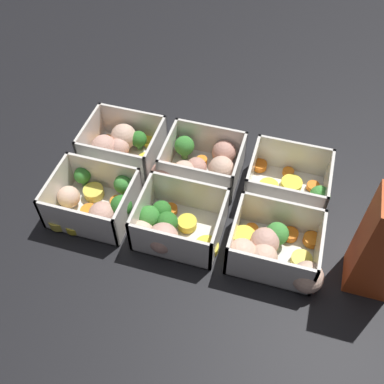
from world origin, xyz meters
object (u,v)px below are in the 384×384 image
at_px(container_near_center, 198,165).
at_px(container_near_right, 123,146).
at_px(container_far_left, 273,251).
at_px(container_far_center, 169,226).
at_px(container_near_left, 291,184).
at_px(container_far_right, 95,202).
at_px(juice_carton, 384,245).

bearing_deg(container_near_center, container_near_right, -2.43).
height_order(container_far_left, container_far_center, same).
bearing_deg(container_near_center, container_near_left, -178.33).
relative_size(container_near_center, container_far_left, 0.95).
bearing_deg(container_near_right, container_far_center, 133.40).
height_order(container_near_left, container_far_right, same).
bearing_deg(container_far_center, container_far_left, -179.57).
distance_m(container_far_left, juice_carton, 0.16).
height_order(container_far_center, container_far_right, same).
bearing_deg(juice_carton, container_far_left, 2.99).
xyz_separation_m(container_far_right, juice_carton, (-0.46, 0.00, 0.07)).
relative_size(container_near_left, container_near_right, 1.07).
bearing_deg(container_near_right, container_far_left, 154.48).
bearing_deg(container_near_left, container_far_left, 87.28).
relative_size(container_far_center, juice_carton, 0.78).
relative_size(container_near_right, container_far_left, 0.85).
bearing_deg(container_far_left, container_near_right, -25.52).
distance_m(container_near_center, container_far_left, 0.22).
distance_m(container_near_left, container_near_right, 0.32).
bearing_deg(container_far_center, container_near_right, -46.60).
bearing_deg(container_far_center, juice_carton, -178.38).
bearing_deg(juice_carton, container_near_left, -45.14).
distance_m(container_near_left, juice_carton, 0.21).
relative_size(container_near_left, juice_carton, 0.75).
relative_size(container_far_left, container_far_right, 1.15).
xyz_separation_m(container_near_center, juice_carton, (-0.31, 0.14, 0.07)).
xyz_separation_m(container_near_center, container_far_center, (0.01, 0.14, -0.00)).
relative_size(container_near_center, container_near_right, 1.11).
distance_m(container_near_right, container_far_center, 0.21).
bearing_deg(container_near_center, container_far_right, 42.44).
bearing_deg(container_far_left, container_near_left, -92.72).
height_order(container_near_center, container_near_right, same).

